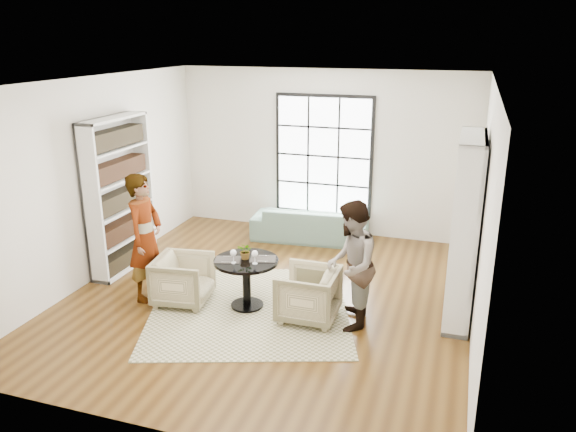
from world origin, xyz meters
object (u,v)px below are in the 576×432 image
(pedestal_table, at_px, (246,273))
(wine_glass_left, at_px, (233,253))
(person_left, at_px, (145,237))
(person_right, at_px, (351,265))
(sofa, at_px, (310,223))
(armchair_right, at_px, (308,294))
(armchair_left, at_px, (183,280))
(wine_glass_right, at_px, (255,254))
(flower_centerpiece, at_px, (246,251))

(pedestal_table, bearing_deg, wine_glass_left, -125.31)
(person_left, xyz_separation_m, person_right, (2.87, 0.08, -0.08))
(sofa, bearing_deg, armchair_right, 100.27)
(person_left, height_order, wine_glass_left, person_left)
(armchair_left, relative_size, wine_glass_right, 3.94)
(sofa, height_order, person_right, person_right)
(person_left, bearing_deg, armchair_right, -90.29)
(wine_glass_right, bearing_deg, armchair_right, 2.88)
(flower_centerpiece, bearing_deg, sofa, 88.04)
(wine_glass_left, relative_size, flower_centerpiece, 0.83)
(wine_glass_right, height_order, flower_centerpiece, flower_centerpiece)
(person_right, distance_m, wine_glass_right, 1.27)
(armchair_left, height_order, armchair_right, armchair_right)
(pedestal_table, height_order, person_right, person_right)
(sofa, relative_size, armchair_right, 2.71)
(sofa, xyz_separation_m, armchair_right, (0.80, -2.90, 0.05))
(armchair_left, height_order, wine_glass_left, wine_glass_left)
(armchair_left, xyz_separation_m, person_left, (-0.55, 0.00, 0.56))
(sofa, xyz_separation_m, wine_glass_right, (0.08, -2.94, 0.53))
(pedestal_table, distance_m, armchair_right, 0.90)
(person_left, distance_m, wine_glass_right, 1.60)
(person_left, bearing_deg, wine_glass_left, -93.12)
(pedestal_table, distance_m, person_left, 1.50)
(person_left, bearing_deg, pedestal_table, -86.74)
(armchair_right, bearing_deg, person_left, -88.20)
(armchair_right, bearing_deg, flower_centerpiece, -95.41)
(person_right, xyz_separation_m, wine_glass_right, (-1.27, -0.04, 0.01))
(sofa, relative_size, person_left, 1.15)
(wine_glass_left, bearing_deg, wine_glass_right, 12.99)
(pedestal_table, bearing_deg, flower_centerpiece, 115.70)
(person_left, bearing_deg, wine_glass_right, -90.69)
(sofa, bearing_deg, armchair_left, 66.76)
(person_left, xyz_separation_m, flower_centerpiece, (1.43, 0.16, -0.09))
(pedestal_table, distance_m, wine_glass_right, 0.38)
(person_left, height_order, flower_centerpiece, person_left)
(armchair_left, bearing_deg, wine_glass_right, -95.04)
(armchair_right, distance_m, flower_centerpiece, 1.01)
(armchair_left, xyz_separation_m, flower_centerpiece, (0.88, 0.16, 0.47))
(armchair_right, relative_size, flower_centerpiece, 3.30)
(pedestal_table, relative_size, sofa, 0.42)
(wine_glass_left, xyz_separation_m, wine_glass_right, (0.28, 0.06, -0.00))
(sofa, relative_size, wine_glass_left, 10.77)
(sofa, bearing_deg, person_left, 57.78)
(person_left, distance_m, person_right, 2.87)
(armchair_left, relative_size, armchair_right, 0.98)
(sofa, height_order, armchair_right, armchair_right)
(sofa, distance_m, wine_glass_right, 2.98)
(pedestal_table, bearing_deg, armchair_right, -3.82)
(pedestal_table, bearing_deg, sofa, 88.27)
(pedestal_table, bearing_deg, armchair_left, -171.09)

